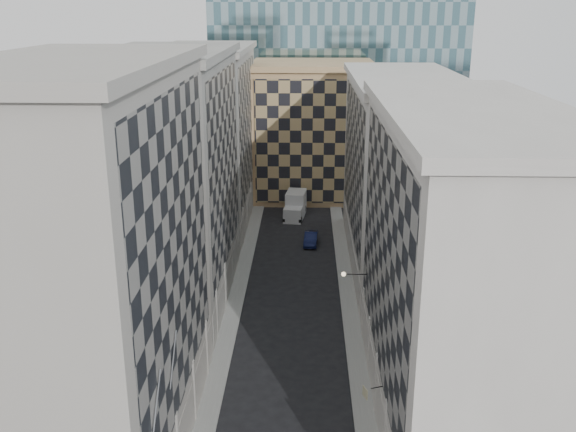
# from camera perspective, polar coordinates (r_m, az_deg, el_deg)

# --- Properties ---
(sidewalk_west) EXTENTS (1.50, 100.00, 0.15)m
(sidewalk_west) POSITION_cam_1_polar(r_m,az_deg,el_deg) (58.78, -4.85, -8.22)
(sidewalk_west) COLOR gray
(sidewalk_west) RESTS_ON ground
(sidewalk_east) EXTENTS (1.50, 100.00, 0.15)m
(sidewalk_east) POSITION_cam_1_polar(r_m,az_deg,el_deg) (58.57, 5.52, -8.35)
(sidewalk_east) COLOR gray
(sidewalk_east) RESTS_ON ground
(bldg_left_a) EXTENTS (10.80, 22.80, 23.70)m
(bldg_left_a) POSITION_cam_1_polar(r_m,az_deg,el_deg) (38.19, -16.96, -4.70)
(bldg_left_a) COLOR #A29B92
(bldg_left_a) RESTS_ON ground
(bldg_left_b) EXTENTS (10.80, 22.80, 22.70)m
(bldg_left_b) POSITION_cam_1_polar(r_m,az_deg,el_deg) (58.49, -10.32, 3.20)
(bldg_left_b) COLOR gray
(bldg_left_b) RESTS_ON ground
(bldg_left_c) EXTENTS (10.80, 22.80, 21.70)m
(bldg_left_c) POSITION_cam_1_polar(r_m,az_deg,el_deg) (79.70, -7.13, 6.97)
(bldg_left_c) COLOR #A29B92
(bldg_left_c) RESTS_ON ground
(bldg_right_a) EXTENTS (10.80, 26.80, 20.70)m
(bldg_right_a) POSITION_cam_1_polar(r_m,az_deg,el_deg) (41.64, 15.04, -4.83)
(bldg_right_a) COLOR #BDB6AD
(bldg_right_a) RESTS_ON ground
(bldg_right_b) EXTENTS (10.80, 28.80, 19.70)m
(bldg_right_b) POSITION_cam_1_polar(r_m,az_deg,el_deg) (67.02, 9.96, 3.83)
(bldg_right_b) COLOR #BDB6AD
(bldg_right_b) RESTS_ON ground
(tan_block) EXTENTS (16.80, 14.80, 18.80)m
(tan_block) POSITION_cam_1_polar(r_m,az_deg,el_deg) (91.71, 2.16, 7.68)
(tan_block) COLOR tan
(tan_block) RESTS_ON ground
(church_tower) EXTENTS (7.20, 7.20, 51.50)m
(church_tower) POSITION_cam_1_polar(r_m,az_deg,el_deg) (104.28, 1.07, 18.64)
(church_tower) COLOR #302B25
(church_tower) RESTS_ON ground
(flagpoles_left) EXTENTS (0.10, 6.33, 2.33)m
(flagpoles_left) POSITION_cam_1_polar(r_m,az_deg,el_deg) (34.35, -10.84, -14.11)
(flagpoles_left) COLOR gray
(flagpoles_left) RESTS_ON ground
(bracket_lamp) EXTENTS (1.98, 0.36, 0.36)m
(bracket_lamp) POSITION_cam_1_polar(r_m,az_deg,el_deg) (50.50, 5.17, -5.17)
(bracket_lamp) COLOR black
(bracket_lamp) RESTS_ON ground
(box_truck) EXTENTS (3.02, 6.05, 3.19)m
(box_truck) POSITION_cam_1_polar(r_m,az_deg,el_deg) (83.10, 0.64, 0.86)
(box_truck) COLOR silver
(box_truck) RESTS_ON ground
(dark_car) EXTENTS (1.75, 4.30, 1.39)m
(dark_car) POSITION_cam_1_polar(r_m,az_deg,el_deg) (73.79, 2.05, -2.00)
(dark_car) COLOR #10163A
(dark_car) RESTS_ON ground
(shop_sign) EXTENTS (1.21, 0.65, 0.75)m
(shop_sign) POSITION_cam_1_polar(r_m,az_deg,el_deg) (40.65, 6.96, -15.28)
(shop_sign) COLOR black
(shop_sign) RESTS_ON ground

